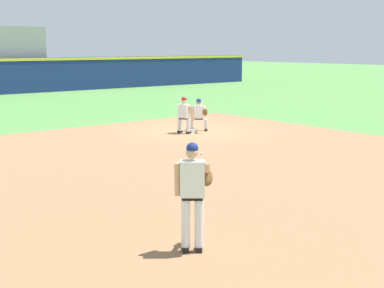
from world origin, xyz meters
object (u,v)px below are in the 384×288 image
at_px(first_base_bag, 192,130).
at_px(baserunner, 184,114).
at_px(baseball, 202,153).
at_px(pitcher, 193,190).
at_px(first_baseman, 199,113).

xyz_separation_m(first_base_bag, baserunner, (-0.58, -0.24, 0.75)).
bearing_deg(baseball, pitcher, -130.95).
bearing_deg(baserunner, first_base_bag, 22.13).
bearing_deg(first_baseman, first_base_bag, 147.25).
height_order(first_base_bag, baseball, first_base_bag).
relative_size(baseball, baserunner, 0.05).
distance_m(pitcher, first_baseman, 13.04).
height_order(first_baseman, baserunner, baserunner).
xyz_separation_m(pitcher, baserunner, (7.56, 9.89, -0.27)).
bearing_deg(first_baseman, baseball, -128.81).
bearing_deg(baseball, baserunner, 59.35).
relative_size(first_base_bag, first_baseman, 0.28).
bearing_deg(pitcher, first_baseman, 49.85).
height_order(pitcher, baserunner, pitcher).
relative_size(baseball, pitcher, 0.04).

